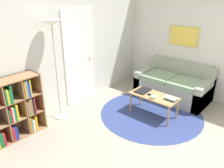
# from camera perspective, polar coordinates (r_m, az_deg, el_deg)

# --- Properties ---
(ground_plane) EXTENTS (14.00, 14.00, 0.00)m
(ground_plane) POSITION_cam_1_polar(r_m,az_deg,el_deg) (3.67, 21.86, -17.50)
(ground_plane) COLOR gray
(wall_back) EXTENTS (7.16, 0.11, 2.60)m
(wall_back) POSITION_cam_1_polar(r_m,az_deg,el_deg) (4.58, -10.20, 10.01)
(wall_back) COLOR silver
(wall_back) RESTS_ON ground_plane
(wall_right) EXTENTS (0.08, 5.77, 2.60)m
(wall_right) POSITION_cam_1_polar(r_m,az_deg,el_deg) (5.41, 18.03, 11.33)
(wall_right) COLOR silver
(wall_right) RESTS_ON ground_plane
(rug) EXTENTS (2.04, 2.04, 0.01)m
(rug) POSITION_cam_1_polar(r_m,az_deg,el_deg) (4.55, 10.08, -7.54)
(rug) COLOR navy
(rug) RESTS_ON ground_plane
(bookshelf) EXTENTS (0.96, 0.34, 1.03)m
(bookshelf) POSITION_cam_1_polar(r_m,az_deg,el_deg) (3.94, -24.91, -6.33)
(bookshelf) COLOR #936B47
(bookshelf) RESTS_ON ground_plane
(floor_lamp) EXTENTS (0.33, 0.33, 1.86)m
(floor_lamp) POSITION_cam_1_polar(r_m,az_deg,el_deg) (3.94, -15.25, 12.20)
(floor_lamp) COLOR #B7B7BC
(floor_lamp) RESTS_ON ground_plane
(couch) EXTENTS (0.89, 1.59, 0.78)m
(couch) POSITION_cam_1_polar(r_m,az_deg,el_deg) (5.28, 15.89, -0.38)
(couch) COLOR gray
(couch) RESTS_ON ground_plane
(coffee_table) EXTENTS (0.44, 0.93, 0.43)m
(coffee_table) POSITION_cam_1_polar(r_m,az_deg,el_deg) (4.34, 10.88, -3.53)
(coffee_table) COLOR #AD7F51
(coffee_table) RESTS_ON ground_plane
(laptop) EXTENTS (0.35, 0.24, 0.02)m
(laptop) POSITION_cam_1_polar(r_m,az_deg,el_deg) (4.46, 8.08, -1.71)
(laptop) COLOR black
(laptop) RESTS_ON coffee_table
(bowl) EXTENTS (0.12, 0.12, 0.05)m
(bowl) POSITION_cam_1_polar(r_m,az_deg,el_deg) (4.18, 10.80, -3.42)
(bowl) COLOR #9ED193
(bowl) RESTS_ON coffee_table
(book_stack_on_table) EXTENTS (0.14, 0.21, 0.05)m
(book_stack_on_table) POSITION_cam_1_polar(r_m,az_deg,el_deg) (4.19, 15.12, -3.71)
(book_stack_on_table) COLOR black
(book_stack_on_table) RESTS_ON coffee_table
(remote) EXTENTS (0.06, 0.15, 0.02)m
(remote) POSITION_cam_1_polar(r_m,az_deg,el_deg) (4.28, 10.17, -2.91)
(remote) COLOR black
(remote) RESTS_ON coffee_table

